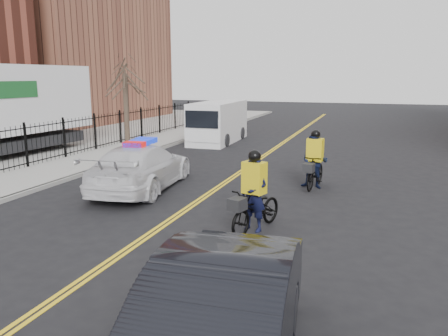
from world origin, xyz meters
TOP-DOWN VIEW (x-y plane):
  - ground at (0.00, 0.00)m, footprint 120.00×120.00m
  - center_line_left at (-0.08, 8.00)m, footprint 0.10×60.00m
  - center_line_right at (0.08, 8.00)m, footprint 0.10×60.00m
  - sidewalk at (-7.50, 8.00)m, footprint 3.00×60.00m
  - curb at (-6.00, 8.00)m, footprint 0.20×60.00m
  - iron_fence at (-9.00, 8.00)m, footprint 0.12×28.00m
  - warehouse_far at (-23.00, 24.00)m, footprint 14.00×18.00m
  - street_tree at (-7.60, 10.00)m, footprint 3.20×3.20m
  - police_cruiser at (-2.55, 2.71)m, footprint 3.01×5.95m
  - dark_sedan at (3.63, -6.24)m, footprint 2.34×5.43m
  - cargo_van at (-3.97, 14.60)m, footprint 2.46×6.02m
  - cyclist_near at (2.46, -0.16)m, footprint 1.40×2.36m
  - cyclist_far at (3.35, 4.96)m, footprint 1.05×2.20m

SIDE VIEW (x-z plane):
  - ground at x=0.00m, z-range 0.00..0.00m
  - center_line_left at x=-0.08m, z-range 0.00..0.01m
  - center_line_right at x=0.08m, z-range 0.00..0.01m
  - sidewalk at x=-7.50m, z-range 0.00..0.15m
  - curb at x=-6.00m, z-range 0.00..0.15m
  - cyclist_near at x=2.46m, z-range -0.33..1.85m
  - police_cruiser at x=-2.55m, z-range -0.07..1.74m
  - cyclist_far at x=3.35m, z-range -0.23..1.93m
  - dark_sedan at x=3.63m, z-range 0.00..1.74m
  - iron_fence at x=-9.00m, z-range 0.00..2.00m
  - cargo_van at x=-3.97m, z-range -0.03..2.47m
  - street_tree at x=-7.60m, z-range 1.13..5.93m
  - warehouse_far at x=-23.00m, z-range 0.00..14.00m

